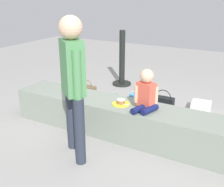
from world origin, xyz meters
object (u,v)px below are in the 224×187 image
Objects in this scene: child_seated at (146,92)px; handbag_black_leather at (163,104)px; handbag_brown_canvas at (87,92)px; cake_plate at (121,103)px; adult_standing at (73,76)px; party_cup_red at (215,123)px; water_bottle_near_gift at (116,100)px; gift_bag at (136,104)px; cake_box_white at (201,106)px.

child_seated reaches higher than handbag_black_leather.
cake_plate is at bearing -37.49° from handbag_brown_canvas.
adult_standing is 13.69× the size of party_cup_red.
adult_standing is 4.19× the size of handbag_black_leather.
handbag_brown_canvas is at bearing 179.18° from water_bottle_near_gift.
child_seated is 1.33× the size of handbag_black_leather.
adult_standing is (-0.54, -0.65, 0.28)m from child_seated.
handbag_black_leather is at bearing 34.99° from gift_bag.
child_seated is 1.38× the size of gift_bag.
party_cup_red is 0.54m from cake_box_white.
cake_plate reaches higher than party_cup_red.
handbag_brown_canvas is (-0.57, 0.01, 0.03)m from water_bottle_near_gift.
handbag_brown_canvas is at bearing 149.73° from child_seated.
water_bottle_near_gift is at bearing 135.58° from child_seated.
water_bottle_near_gift is (-0.50, 0.81, -0.35)m from cake_plate.
gift_bag is at bearing -145.01° from handbag_black_leather.
gift_bag reaches higher than party_cup_red.
cake_plate is at bearing -178.35° from child_seated.
cake_plate is at bearing 70.88° from adult_standing.
child_seated is 1.69× the size of cake_box_white.
cake_box_white is at bearing 34.95° from handbag_black_leather.
cake_plate is at bearing -58.42° from water_bottle_near_gift.
water_bottle_near_gift is 0.57m from handbag_brown_canvas.
handbag_brown_canvas is (-0.97, 0.12, -0.03)m from gift_bag.
cake_plate is 1.52m from cake_box_white.
handbag_black_leather is at bearing -145.05° from cake_box_white.
adult_standing reaches higher than cake_box_white.
handbag_black_leather reaches higher than cake_box_white.
adult_standing is at bearing -129.80° from child_seated.
handbag_black_leather is at bearing 9.30° from water_bottle_near_gift.
cake_box_white is (0.41, 1.27, -0.57)m from child_seated.
cake_box_white is 0.61m from handbag_black_leather.
gift_bag is 0.98m from handbag_brown_canvas.
child_seated is at bearing -84.49° from handbag_black_leather.
cake_plate is at bearing -119.58° from cake_box_white.
water_bottle_near_gift is at bearing -159.22° from cake_box_white.
handbag_brown_canvas is at bearing -179.98° from party_cup_red.
adult_standing is at bearing -109.12° from cake_plate.
water_bottle_near_gift is at bearing 100.77° from adult_standing.
adult_standing is at bearing -95.12° from gift_bag.
handbag_brown_canvas is (-1.80, -0.46, 0.06)m from cake_box_white.
child_seated is at bearing -30.27° from handbag_brown_canvas.
party_cup_red is (1.24, 1.47, -0.86)m from adult_standing.
cake_plate is 1.01m from handbag_black_leather.
adult_standing is 4.36× the size of gift_bag.
cake_plate is 1.37m from party_cup_red.
cake_plate is at bearing -81.64° from gift_bag.
party_cup_red is at bearing 0.33° from water_bottle_near_gift.
handbag_black_leather is (0.33, 0.23, -0.03)m from gift_bag.
cake_box_white is (0.95, 1.92, -0.85)m from adult_standing.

